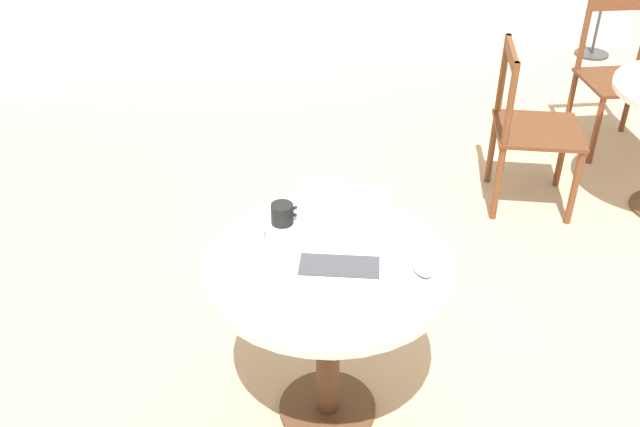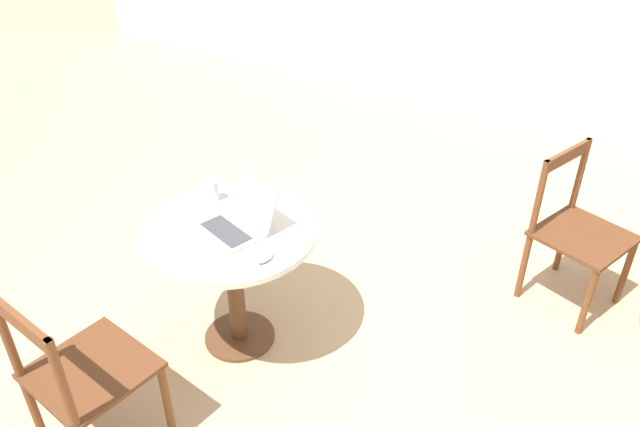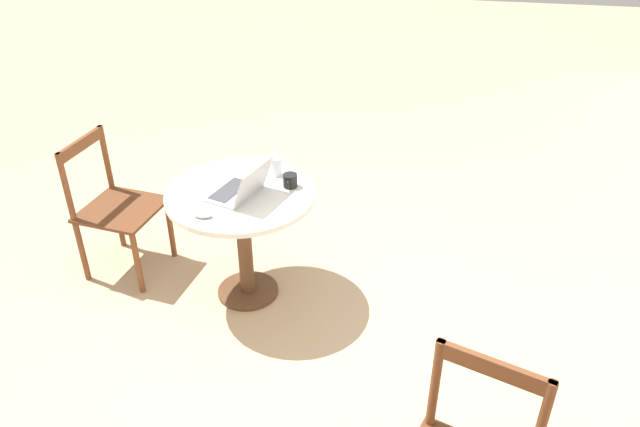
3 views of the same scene
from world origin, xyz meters
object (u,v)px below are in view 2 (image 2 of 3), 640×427
object	(u,v)px
chair_mid_left	(576,231)
drinking_glass	(212,191)
laptop	(237,221)
cafe_table_near	(232,251)
mug	(243,191)
mouse	(264,256)
chair_near_front	(81,376)

from	to	relation	value
chair_mid_left	drinking_glass	world-z (taller)	chair_mid_left
laptop	drinking_glass	xyz separation A→B (m)	(-0.26, 0.14, 0.01)
cafe_table_near	chair_mid_left	size ratio (longest dim) A/B	0.95
cafe_table_near	drinking_glass	distance (m)	0.33
cafe_table_near	laptop	bearing A→B (deg)	14.26
chair_mid_left	mug	distance (m)	1.78
mug	drinking_glass	world-z (taller)	drinking_glass
drinking_glass	mug	bearing A→B (deg)	40.56
mouse	drinking_glass	size ratio (longest dim) A/B	0.91
chair_mid_left	laptop	bearing A→B (deg)	-137.82
chair_near_front	mouse	world-z (taller)	chair_near_front
cafe_table_near	chair_mid_left	distance (m)	1.83
chair_near_front	laptop	distance (m)	0.92
chair_near_front	mug	xyz separation A→B (m)	(0.02, 1.10, 0.30)
laptop	mouse	distance (m)	0.27
chair_near_front	mug	world-z (taller)	chair_near_front
mouse	chair_mid_left	bearing A→B (deg)	50.69
cafe_table_near	chair_mid_left	bearing A→B (deg)	41.54
chair_near_front	laptop	xyz separation A→B (m)	(0.16, 0.85, 0.31)
laptop	mug	size ratio (longest dim) A/B	3.28
chair_mid_left	mug	size ratio (longest dim) A/B	7.67
chair_mid_left	laptop	xyz separation A→B (m)	(-1.33, -1.20, 0.31)
drinking_glass	chair_mid_left	bearing A→B (deg)	33.73
chair_mid_left	laptop	size ratio (longest dim) A/B	2.34
laptop	drinking_glass	distance (m)	0.30
laptop	mug	xyz separation A→B (m)	(-0.15, 0.24, -0.01)
cafe_table_near	laptop	size ratio (longest dim) A/B	2.22
laptop	mouse	world-z (taller)	laptop
chair_near_front	mug	bearing A→B (deg)	88.99
cafe_table_near	laptop	world-z (taller)	laptop
cafe_table_near	mouse	size ratio (longest dim) A/B	8.30
drinking_glass	cafe_table_near	bearing A→B (deg)	-34.33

